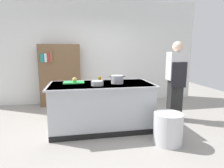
{
  "coord_description": "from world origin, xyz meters",
  "views": [
    {
      "loc": [
        -0.43,
        -3.49,
        1.52
      ],
      "look_at": [
        0.25,
        0.2,
        0.85
      ],
      "focal_mm": 29.78,
      "sensor_mm": 36.0,
      "label": 1
    }
  ],
  "objects_px": {
    "person_chef": "(176,79)",
    "bookshelf": "(60,75)",
    "trash_bin": "(168,128)",
    "stock_pot": "(117,79)",
    "juice_cup": "(100,79)",
    "mixing_bowl": "(97,83)",
    "onion": "(75,80)"
  },
  "relations": [
    {
      "from": "onion",
      "to": "juice_cup",
      "type": "height_order",
      "value": "onion"
    },
    {
      "from": "stock_pot",
      "to": "mixing_bowl",
      "type": "height_order",
      "value": "stock_pot"
    },
    {
      "from": "stock_pot",
      "to": "juice_cup",
      "type": "bearing_deg",
      "value": 134.21
    },
    {
      "from": "mixing_bowl",
      "to": "juice_cup",
      "type": "bearing_deg",
      "value": 78.35
    },
    {
      "from": "onion",
      "to": "trash_bin",
      "type": "height_order",
      "value": "onion"
    },
    {
      "from": "person_chef",
      "to": "bookshelf",
      "type": "relative_size",
      "value": 1.01
    },
    {
      "from": "mixing_bowl",
      "to": "juice_cup",
      "type": "relative_size",
      "value": 2.22
    },
    {
      "from": "trash_bin",
      "to": "person_chef",
      "type": "relative_size",
      "value": 0.3
    },
    {
      "from": "juice_cup",
      "to": "person_chef",
      "type": "distance_m",
      "value": 1.66
    },
    {
      "from": "onion",
      "to": "bookshelf",
      "type": "xyz_separation_m",
      "value": [
        -0.41,
        1.65,
        -0.12
      ]
    },
    {
      "from": "stock_pot",
      "to": "person_chef",
      "type": "xyz_separation_m",
      "value": [
        1.35,
        0.22,
        -0.06
      ]
    },
    {
      "from": "trash_bin",
      "to": "person_chef",
      "type": "bearing_deg",
      "value": 56.6
    },
    {
      "from": "onion",
      "to": "juice_cup",
      "type": "distance_m",
      "value": 0.52
    },
    {
      "from": "juice_cup",
      "to": "mixing_bowl",
      "type": "bearing_deg",
      "value": -101.65
    },
    {
      "from": "onion",
      "to": "person_chef",
      "type": "bearing_deg",
      "value": 0.87
    },
    {
      "from": "onion",
      "to": "person_chef",
      "type": "height_order",
      "value": "person_chef"
    },
    {
      "from": "bookshelf",
      "to": "onion",
      "type": "bearing_deg",
      "value": -75.95
    },
    {
      "from": "onion",
      "to": "bookshelf",
      "type": "relative_size",
      "value": 0.06
    },
    {
      "from": "stock_pot",
      "to": "bookshelf",
      "type": "bearing_deg",
      "value": 123.61
    },
    {
      "from": "trash_bin",
      "to": "person_chef",
      "type": "distance_m",
      "value": 1.36
    },
    {
      "from": "stock_pot",
      "to": "juice_cup",
      "type": "xyz_separation_m",
      "value": [
        -0.3,
        0.31,
        -0.03
      ]
    },
    {
      "from": "person_chef",
      "to": "bookshelf",
      "type": "bearing_deg",
      "value": 40.95
    },
    {
      "from": "mixing_bowl",
      "to": "juice_cup",
      "type": "distance_m",
      "value": 0.47
    },
    {
      "from": "juice_cup",
      "to": "person_chef",
      "type": "xyz_separation_m",
      "value": [
        1.66,
        -0.09,
        -0.04
      ]
    },
    {
      "from": "onion",
      "to": "bookshelf",
      "type": "height_order",
      "value": "bookshelf"
    },
    {
      "from": "onion",
      "to": "person_chef",
      "type": "relative_size",
      "value": 0.06
    },
    {
      "from": "onion",
      "to": "mixing_bowl",
      "type": "bearing_deg",
      "value": -39.64
    },
    {
      "from": "juice_cup",
      "to": "bookshelf",
      "type": "height_order",
      "value": "bookshelf"
    },
    {
      "from": "onion",
      "to": "bookshelf",
      "type": "bearing_deg",
      "value": 104.05
    },
    {
      "from": "juice_cup",
      "to": "trash_bin",
      "type": "distance_m",
      "value": 1.63
    },
    {
      "from": "juice_cup",
      "to": "bookshelf",
      "type": "xyz_separation_m",
      "value": [
        -0.92,
        1.52,
        -0.1
      ]
    },
    {
      "from": "mixing_bowl",
      "to": "person_chef",
      "type": "height_order",
      "value": "person_chef"
    }
  ]
}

